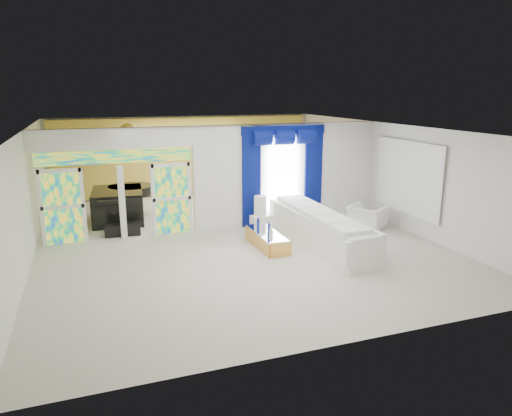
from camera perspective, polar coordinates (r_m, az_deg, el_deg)
name	(u,v)px	position (r m, az deg, el deg)	size (l,w,h in m)	color
floor	(231,238)	(13.05, -3.02, -3.59)	(12.00, 12.00, 0.00)	#B7AF9E
dividing_wall	(289,174)	(14.33, 4.01, 4.18)	(5.70, 0.18, 3.00)	white
dividing_header	(114,138)	(13.00, -16.74, 8.06)	(4.30, 0.18, 0.55)	white
stained_panel_left	(63,207)	(13.28, -22.35, 0.14)	(0.95, 0.04, 2.00)	#994C3F
stained_panel_right	(172,199)	(13.42, -10.15, 1.13)	(0.95, 0.04, 2.00)	#994C3F
stained_transom	(116,157)	(13.05, -16.60, 5.99)	(4.00, 0.05, 0.35)	#994C3F
window_pane	(283,176)	(14.15, 3.24, 3.86)	(1.00, 0.02, 2.30)	white
blue_drape_left	(251,180)	(13.78, -0.56, 3.39)	(0.55, 0.10, 2.80)	#040D4E
blue_drape_right	(313,176)	(14.55, 6.92, 3.86)	(0.55, 0.10, 2.80)	#040D4E
blue_pelmet	(284,130)	(13.95, 3.37, 9.39)	(2.60, 0.12, 0.25)	#040D4E
wall_mirror	(408,178)	(14.04, 17.88, 3.53)	(0.04, 2.70, 1.90)	white
gold_curtains	(186,156)	(18.34, -8.45, 6.24)	(9.70, 0.12, 2.90)	gold
white_sofa	(319,230)	(12.42, 7.65, -2.66)	(0.91, 4.26, 0.81)	white
coffee_table	(267,240)	(12.21, 1.32, -3.89)	(0.57, 1.70, 0.38)	gold
console_table	(270,221)	(13.98, 1.65, -1.55)	(1.15, 0.36, 0.38)	white
table_lamp	(260,206)	(13.75, 0.50, 0.27)	(0.36, 0.36, 0.58)	silver
armchair	(367,217)	(14.29, 13.30, -1.03)	(1.00, 0.87, 0.65)	white
grand_piano	(118,205)	(15.18, -16.36, 0.30)	(1.48, 1.94, 0.98)	black
piano_bench	(123,230)	(13.72, -15.82, -2.53)	(0.97, 0.38, 0.32)	black
tv_console	(63,213)	(15.13, -22.28, -0.54)	(0.57, 0.52, 0.83)	#A58652
chandelier	(128,133)	(15.43, -15.21, 8.74)	(0.60, 0.60, 0.60)	gold
decanters	(266,228)	(12.24, 1.16, -2.48)	(0.15, 0.95, 0.26)	white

